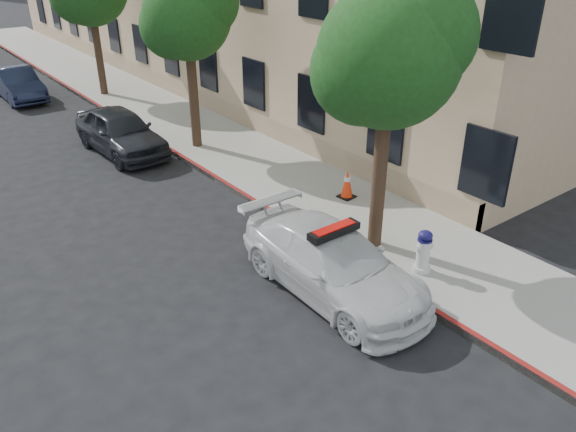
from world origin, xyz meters
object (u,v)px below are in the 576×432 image
(police_car, at_px, (333,263))
(fire_hydrant, at_px, (423,252))
(traffic_cone, at_px, (347,184))
(parked_car_mid, at_px, (121,131))
(parked_car_far, at_px, (18,84))

(police_car, relative_size, fire_hydrant, 4.75)
(fire_hydrant, bearing_deg, traffic_cone, 90.98)
(police_car, xyz_separation_m, fire_hydrant, (1.77, -0.75, -0.04))
(fire_hydrant, distance_m, traffic_cone, 3.74)
(traffic_cone, bearing_deg, police_car, -136.74)
(police_car, distance_m, parked_car_mid, 9.83)
(police_car, xyz_separation_m, traffic_cone, (2.96, 2.79, -0.12))
(parked_car_far, height_order, fire_hydrant, parked_car_far)
(parked_car_far, bearing_deg, police_car, -86.90)
(parked_car_mid, xyz_separation_m, fire_hydrant, (2.00, -10.58, -0.10))
(traffic_cone, bearing_deg, fire_hydrant, -108.57)
(parked_car_mid, height_order, fire_hydrant, parked_car_mid)
(parked_car_mid, bearing_deg, police_car, -91.13)
(police_car, height_order, traffic_cone, police_car)
(police_car, height_order, parked_car_mid, police_car)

